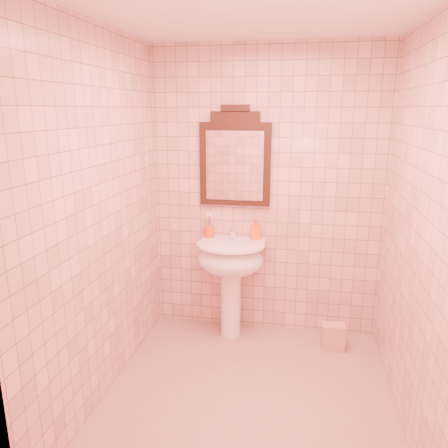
% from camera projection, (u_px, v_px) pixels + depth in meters
% --- Properties ---
extents(floor, '(2.20, 2.20, 0.00)m').
position_uv_depth(floor, '(248.00, 400.00, 3.05)').
color(floor, tan).
rests_on(floor, ground).
extents(back_wall, '(2.00, 0.02, 2.50)m').
position_uv_depth(back_wall, '(266.00, 195.00, 3.77)').
color(back_wall, beige).
rests_on(back_wall, floor).
extents(pedestal_sink, '(0.58, 0.58, 0.86)m').
position_uv_depth(pedestal_sink, '(231.00, 266.00, 3.75)').
color(pedestal_sink, white).
rests_on(pedestal_sink, floor).
extents(faucet, '(0.04, 0.16, 0.11)m').
position_uv_depth(faucet, '(233.00, 233.00, 3.82)').
color(faucet, white).
rests_on(faucet, pedestal_sink).
extents(mirror, '(0.61, 0.06, 0.85)m').
position_uv_depth(mirror, '(235.00, 160.00, 3.72)').
color(mirror, black).
rests_on(mirror, back_wall).
extents(toothbrush_cup, '(0.09, 0.09, 0.20)m').
position_uv_depth(toothbrush_cup, '(209.00, 231.00, 3.87)').
color(toothbrush_cup, '#F04714').
rests_on(toothbrush_cup, pedestal_sink).
extents(soap_dispenser, '(0.10, 0.10, 0.18)m').
position_uv_depth(soap_dispenser, '(256.00, 229.00, 3.80)').
color(soap_dispenser, '#FE5F15').
rests_on(soap_dispenser, pedestal_sink).
extents(towel, '(0.20, 0.14, 0.23)m').
position_uv_depth(towel, '(333.00, 337.00, 3.67)').
color(towel, '#E8A388').
rests_on(towel, floor).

